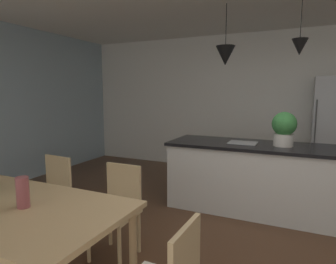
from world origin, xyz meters
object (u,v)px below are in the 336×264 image
dining_table (1,211)px  vase_on_dining_table (23,192)px  kitchen_island (255,177)px  chair_far_left (49,194)px  potted_plant_on_island (284,128)px  chair_far_right (117,208)px

dining_table → vase_on_dining_table: 0.30m
dining_table → kitchen_island: 2.93m
chair_far_left → vase_on_dining_table: size_ratio=3.95×
dining_table → potted_plant_on_island: bearing=54.3°
vase_on_dining_table → potted_plant_on_island: bearing=58.0°
dining_table → kitchen_island: (1.49, 2.51, -0.23)m
kitchen_island → vase_on_dining_table: bearing=-116.4°
potted_plant_on_island → kitchen_island: bearing=180.0°
potted_plant_on_island → dining_table: bearing=-125.7°
kitchen_island → potted_plant_on_island: bearing=-0.0°
kitchen_island → potted_plant_on_island: size_ratio=5.30×
potted_plant_on_island → chair_far_left: bearing=-143.5°
dining_table → kitchen_island: bearing=59.4°
chair_far_right → potted_plant_on_island: bearing=50.5°
chair_far_right → vase_on_dining_table: size_ratio=3.95×
dining_table → chair_far_right: bearing=62.7°
chair_far_right → kitchen_island: kitchen_island is taller
dining_table → chair_far_right: size_ratio=2.25×
dining_table → potted_plant_on_island: size_ratio=4.55×
chair_far_right → potted_plant_on_island: potted_plant_on_island is taller
potted_plant_on_island → vase_on_dining_table: (-1.56, -2.50, -0.26)m
kitchen_island → dining_table: bearing=-120.6°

